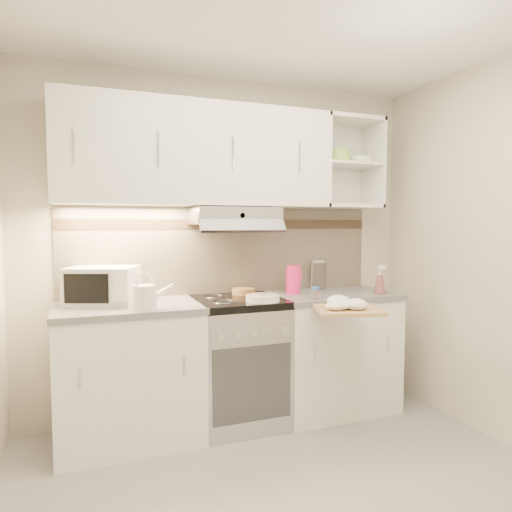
{
  "coord_description": "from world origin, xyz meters",
  "views": [
    {
      "loc": [
        -1.0,
        -1.92,
        1.42
      ],
      "look_at": [
        0.08,
        0.95,
        1.21
      ],
      "focal_mm": 32.0,
      "sensor_mm": 36.0,
      "label": 1
    }
  ],
  "objects_px": {
    "plate_stack": "(263,298)",
    "cutting_board": "(348,310)",
    "glass_jar": "(318,274)",
    "spray_bottle": "(380,282)",
    "watering_can": "(146,296)",
    "microwave": "(103,285)",
    "pink_pitcher": "(293,279)",
    "electric_range": "(238,361)"
  },
  "relations": [
    {
      "from": "electric_range",
      "to": "pink_pitcher",
      "type": "xyz_separation_m",
      "value": [
        0.46,
        0.06,
        0.56
      ]
    },
    {
      "from": "watering_can",
      "to": "cutting_board",
      "type": "relative_size",
      "value": 0.67
    },
    {
      "from": "microwave",
      "to": "pink_pitcher",
      "type": "xyz_separation_m",
      "value": [
        1.36,
        -0.05,
        -0.01
      ]
    },
    {
      "from": "plate_stack",
      "to": "glass_jar",
      "type": "distance_m",
      "value": 0.74
    },
    {
      "from": "watering_can",
      "to": "microwave",
      "type": "bearing_deg",
      "value": 105.8
    },
    {
      "from": "plate_stack",
      "to": "cutting_board",
      "type": "relative_size",
      "value": 0.57
    },
    {
      "from": "watering_can",
      "to": "spray_bottle",
      "type": "distance_m",
      "value": 1.72
    },
    {
      "from": "plate_stack",
      "to": "spray_bottle",
      "type": "relative_size",
      "value": 1.0
    },
    {
      "from": "watering_can",
      "to": "spray_bottle",
      "type": "bearing_deg",
      "value": -18.49
    },
    {
      "from": "pink_pitcher",
      "to": "cutting_board",
      "type": "height_order",
      "value": "pink_pitcher"
    },
    {
      "from": "plate_stack",
      "to": "cutting_board",
      "type": "distance_m",
      "value": 0.57
    },
    {
      "from": "electric_range",
      "to": "watering_can",
      "type": "relative_size",
      "value": 3.33
    },
    {
      "from": "watering_can",
      "to": "plate_stack",
      "type": "relative_size",
      "value": 1.18
    },
    {
      "from": "pink_pitcher",
      "to": "spray_bottle",
      "type": "distance_m",
      "value": 0.65
    },
    {
      "from": "pink_pitcher",
      "to": "plate_stack",
      "type": "bearing_deg",
      "value": -134.91
    },
    {
      "from": "glass_jar",
      "to": "cutting_board",
      "type": "height_order",
      "value": "glass_jar"
    },
    {
      "from": "electric_range",
      "to": "pink_pitcher",
      "type": "relative_size",
      "value": 4.21
    },
    {
      "from": "watering_can",
      "to": "pink_pitcher",
      "type": "bearing_deg",
      "value": -5.72
    },
    {
      "from": "electric_range",
      "to": "glass_jar",
      "type": "relative_size",
      "value": 3.8
    },
    {
      "from": "glass_jar",
      "to": "cutting_board",
      "type": "distance_m",
      "value": 0.76
    },
    {
      "from": "microwave",
      "to": "pink_pitcher",
      "type": "relative_size",
      "value": 2.4
    },
    {
      "from": "glass_jar",
      "to": "spray_bottle",
      "type": "distance_m",
      "value": 0.49
    },
    {
      "from": "plate_stack",
      "to": "pink_pitcher",
      "type": "relative_size",
      "value": 1.07
    },
    {
      "from": "microwave",
      "to": "glass_jar",
      "type": "xyz_separation_m",
      "value": [
        1.65,
        0.08,
        -0.0
      ]
    },
    {
      "from": "microwave",
      "to": "watering_can",
      "type": "height_order",
      "value": "microwave"
    },
    {
      "from": "microwave",
      "to": "spray_bottle",
      "type": "relative_size",
      "value": 2.22
    },
    {
      "from": "plate_stack",
      "to": "cutting_board",
      "type": "bearing_deg",
      "value": -36.81
    },
    {
      "from": "cutting_board",
      "to": "microwave",
      "type": "bearing_deg",
      "value": 173.87
    },
    {
      "from": "pink_pitcher",
      "to": "cutting_board",
      "type": "xyz_separation_m",
      "value": [
        0.11,
        -0.58,
        -0.14
      ]
    },
    {
      "from": "electric_range",
      "to": "pink_pitcher",
      "type": "height_order",
      "value": "pink_pitcher"
    },
    {
      "from": "spray_bottle",
      "to": "plate_stack",
      "type": "bearing_deg",
      "value": -167.23
    },
    {
      "from": "electric_range",
      "to": "spray_bottle",
      "type": "bearing_deg",
      "value": -9.62
    },
    {
      "from": "electric_range",
      "to": "plate_stack",
      "type": "relative_size",
      "value": 3.92
    },
    {
      "from": "plate_stack",
      "to": "pink_pitcher",
      "type": "height_order",
      "value": "pink_pitcher"
    },
    {
      "from": "microwave",
      "to": "plate_stack",
      "type": "relative_size",
      "value": 2.23
    },
    {
      "from": "glass_jar",
      "to": "watering_can",
      "type": "bearing_deg",
      "value": -163.5
    },
    {
      "from": "pink_pitcher",
      "to": "cutting_board",
      "type": "bearing_deg",
      "value": -69.35
    },
    {
      "from": "plate_stack",
      "to": "pink_pitcher",
      "type": "distance_m",
      "value": 0.43
    },
    {
      "from": "plate_stack",
      "to": "electric_range",
      "type": "bearing_deg",
      "value": 122.58
    },
    {
      "from": "microwave",
      "to": "pink_pitcher",
      "type": "height_order",
      "value": "microwave"
    },
    {
      "from": "pink_pitcher",
      "to": "glass_jar",
      "type": "relative_size",
      "value": 0.9
    },
    {
      "from": "watering_can",
      "to": "pink_pitcher",
      "type": "relative_size",
      "value": 1.27
    }
  ]
}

